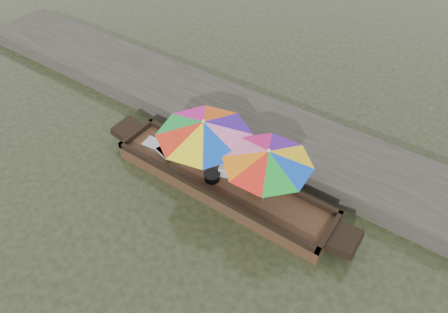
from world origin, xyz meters
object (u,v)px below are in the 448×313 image
Objects in this scene: cooking_pot at (170,152)px; vendor at (260,172)px; supply_bag at (225,171)px; charcoal_grill at (212,177)px; umbrella_bow at (205,147)px; boat_hull at (222,184)px; tray_scallop at (155,144)px; tray_crayfish at (166,152)px; umbrella_stern at (266,177)px.

vendor is (2.39, 0.28, 0.48)m from cooking_pot.
charcoal_grill is at bearing -118.85° from supply_bag.
supply_bag is 0.13× the size of umbrella_bow.
umbrella_bow is (-0.45, -0.17, 0.65)m from supply_bag.
tray_scallop is at bearing -179.76° from boat_hull.
umbrella_bow is (-0.28, 0.13, 0.69)m from charcoal_grill.
vendor is 0.54× the size of umbrella_bow.
tray_crayfish is 2.86m from umbrella_stern.
umbrella_bow is at bearing 180.00° from umbrella_stern.
tray_scallop is at bearing 6.67° from vendor.
tray_scallop is 2.07m from supply_bag.
charcoal_grill is (1.34, -0.07, -0.01)m from cooking_pot.
supply_bag is at bearing 8.43° from tray_crayfish.
boat_hull is at bearing 180.00° from umbrella_stern.
cooking_pot is 0.98× the size of charcoal_grill.
charcoal_grill is 0.17× the size of umbrella_bow.
tray_scallop is at bearing 174.33° from cooking_pot.
vendor is (0.87, 0.22, 0.75)m from boat_hull.
tray_scallop is (-0.45, 0.06, -0.01)m from tray_crayfish.
tray_scallop is at bearing 176.35° from charcoal_grill.
cooking_pot is at bearing 2.24° from tray_crayfish.
vendor is (1.05, 0.35, 0.49)m from charcoal_grill.
tray_scallop is 3.00m from vendor.
supply_bag reaches higher than cooking_pot.
charcoal_grill reaches higher than tray_crayfish.
boat_hull is 1.64m from tray_crayfish.
charcoal_grill is at bearing -2.42° from tray_crayfish.
cooking_pot is at bearing 9.01° from vendor.
umbrella_stern is (0.27, -0.22, 0.20)m from vendor.
cooking_pot is (-1.52, -0.06, 0.27)m from boat_hull.
umbrella_stern is (2.76, 0.07, 0.73)m from tray_crayfish.
umbrella_bow is at bearing -159.06° from supply_bag.
cooking_pot is at bearing -171.13° from supply_bag.
umbrella_bow is at bearing 11.55° from vendor.
charcoal_grill is at bearing -144.37° from boat_hull.
supply_bag is at bearing 171.58° from umbrella_stern.
boat_hull is 15.05× the size of charcoal_grill.
supply_bag is at bearing 8.87° from cooking_pot.
supply_bag is 0.24× the size of vendor.
supply_bag is 0.99m from vendor.
vendor is at bearing 13.98° from boat_hull.
umbrella_stern is at bearing 1.38° from cooking_pot.
charcoal_grill is 0.32× the size of vendor.
tray_crayfish is (-1.63, -0.07, 0.22)m from boat_hull.
tray_scallop is 0.48× the size of vendor.
charcoal_grill is 0.75m from umbrella_bow.
boat_hull is 1.54m from cooking_pot.
boat_hull is 0.35m from supply_bag.
cooking_pot reaches higher than charcoal_grill.
umbrella_stern is at bearing 0.15° from tray_scallop.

